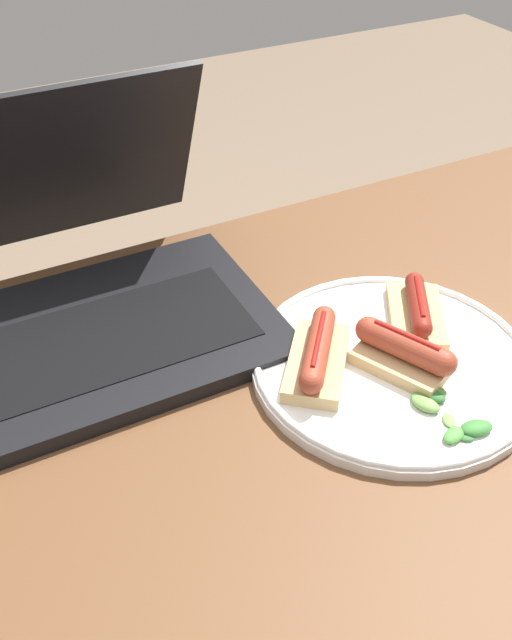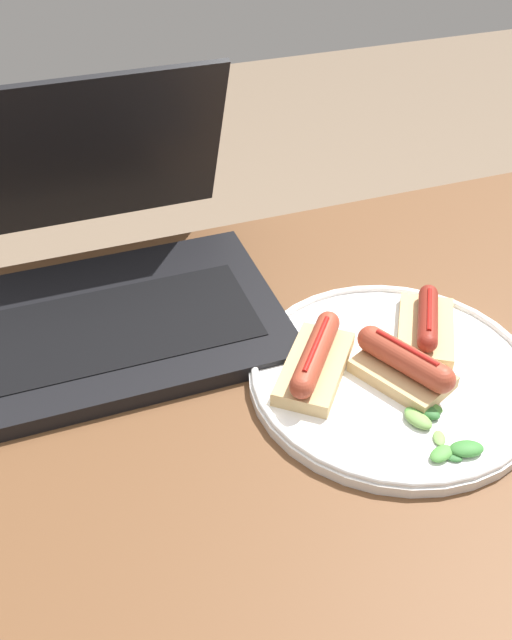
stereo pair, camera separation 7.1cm
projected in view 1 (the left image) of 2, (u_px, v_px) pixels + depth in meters
desk at (231, 460)px, 0.74m from camera, size 1.41×0.65×0.74m
laptop at (92, 285)px, 0.79m from camera, size 0.35×0.36×0.24m
plate at (393, 362)px, 0.74m from camera, size 0.30×0.30×0.02m
sausage_toast_left at (404, 352)px, 0.72m from camera, size 0.09×0.11×0.04m
sausage_toast_middle at (317, 356)px, 0.72m from camera, size 0.12×0.13×0.04m
sausage_toast_right at (417, 311)px, 0.78m from camera, size 0.11×0.12×0.04m
salad_pile at (445, 413)px, 0.67m from camera, size 0.06×0.08×0.01m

